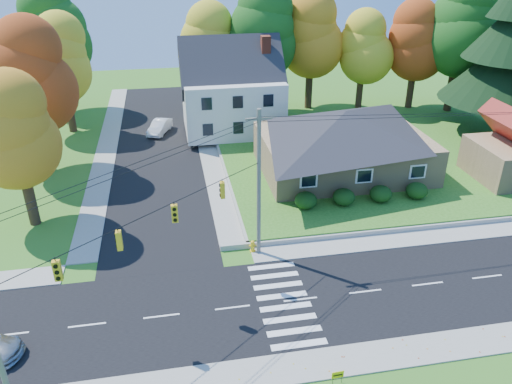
% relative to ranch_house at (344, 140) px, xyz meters
% --- Properties ---
extents(ground, '(120.00, 120.00, 0.00)m').
position_rel_ranch_house_xyz_m(ground, '(-8.00, -16.00, -3.27)').
color(ground, '#3D7923').
extents(road_main, '(90.00, 8.00, 0.02)m').
position_rel_ranch_house_xyz_m(road_main, '(-8.00, -16.00, -3.26)').
color(road_main, black).
rests_on(road_main, ground).
extents(road_cross, '(8.00, 44.00, 0.02)m').
position_rel_ranch_house_xyz_m(road_cross, '(-16.00, 10.00, -3.25)').
color(road_cross, black).
rests_on(road_cross, ground).
extents(sidewalk_north, '(90.00, 2.00, 0.08)m').
position_rel_ranch_house_xyz_m(sidewalk_north, '(-8.00, -11.00, -3.23)').
color(sidewalk_north, '#9C9A90').
rests_on(sidewalk_north, ground).
extents(sidewalk_south, '(90.00, 2.00, 0.08)m').
position_rel_ranch_house_xyz_m(sidewalk_south, '(-8.00, -21.00, -3.23)').
color(sidewalk_south, '#9C9A90').
rests_on(sidewalk_south, ground).
extents(lawn, '(30.00, 30.00, 0.50)m').
position_rel_ranch_house_xyz_m(lawn, '(5.00, 5.00, -3.02)').
color(lawn, '#3D7923').
rests_on(lawn, ground).
extents(ranch_house, '(14.60, 10.60, 5.40)m').
position_rel_ranch_house_xyz_m(ranch_house, '(0.00, 0.00, 0.00)').
color(ranch_house, tan).
rests_on(ranch_house, lawn).
extents(colonial_house, '(10.40, 8.40, 9.60)m').
position_rel_ranch_house_xyz_m(colonial_house, '(-7.96, 12.00, 1.32)').
color(colonial_house, silver).
rests_on(colonial_house, lawn).
extents(hedge_row, '(10.70, 1.70, 1.27)m').
position_rel_ranch_house_xyz_m(hedge_row, '(-0.50, -6.20, -2.13)').
color(hedge_row, '#163A10').
rests_on(hedge_row, lawn).
extents(traffic_infrastructure, '(38.10, 10.66, 10.00)m').
position_rel_ranch_house_xyz_m(traffic_infrastructure, '(-8.15, -14.65, 1.88)').
color(traffic_infrastructure, '#666059').
rests_on(traffic_infrastructure, ground).
extents(tree_lot_0, '(6.72, 6.72, 12.51)m').
position_rel_ranch_house_xyz_m(tree_lot_0, '(-10.00, 18.00, 5.04)').
color(tree_lot_0, '#3F2A19').
rests_on(tree_lot_0, lawn).
extents(tree_lot_1, '(7.84, 7.84, 14.60)m').
position_rel_ranch_house_xyz_m(tree_lot_1, '(-4.00, 17.00, 6.35)').
color(tree_lot_1, '#3F2A19').
rests_on(tree_lot_1, lawn).
extents(tree_lot_2, '(7.28, 7.28, 13.56)m').
position_rel_ranch_house_xyz_m(tree_lot_2, '(2.00, 18.00, 5.70)').
color(tree_lot_2, '#3F2A19').
rests_on(tree_lot_2, lawn).
extents(tree_lot_3, '(6.16, 6.16, 11.47)m').
position_rel_ranch_house_xyz_m(tree_lot_3, '(8.00, 17.00, 4.39)').
color(tree_lot_3, '#3F2A19').
rests_on(tree_lot_3, lawn).
extents(tree_lot_4, '(6.72, 6.72, 12.51)m').
position_rel_ranch_house_xyz_m(tree_lot_4, '(14.00, 16.00, 5.04)').
color(tree_lot_4, '#3F2A19').
rests_on(tree_lot_4, lawn).
extents(tree_lot_5, '(8.40, 8.40, 15.64)m').
position_rel_ranch_house_xyz_m(tree_lot_5, '(18.00, 14.00, 7.00)').
color(tree_lot_5, '#3F2A19').
rests_on(tree_lot_5, lawn).
extents(tree_west_0, '(6.16, 6.16, 11.47)m').
position_rel_ranch_house_xyz_m(tree_west_0, '(-25.00, -4.00, 3.89)').
color(tree_west_0, '#3F2A19').
rests_on(tree_west_0, ground).
extents(tree_west_1, '(7.28, 7.28, 13.56)m').
position_rel_ranch_house_xyz_m(tree_west_1, '(-26.00, 6.00, 5.20)').
color(tree_west_1, '#3F2A19').
rests_on(tree_west_1, ground).
extents(tree_west_2, '(6.72, 6.72, 12.51)m').
position_rel_ranch_house_xyz_m(tree_west_2, '(-25.00, 16.00, 4.54)').
color(tree_west_2, '#3F2A19').
rests_on(tree_west_2, ground).
extents(tree_west_3, '(7.84, 7.84, 14.60)m').
position_rel_ranch_house_xyz_m(tree_west_3, '(-27.00, 24.00, 5.85)').
color(tree_west_3, '#3F2A19').
rests_on(tree_west_3, ground).
extents(white_car, '(2.89, 4.46, 1.39)m').
position_rel_ranch_house_xyz_m(white_car, '(-15.70, 13.61, -2.55)').
color(white_car, white).
rests_on(white_car, road_cross).
extents(fire_hydrant, '(0.50, 0.39, 0.88)m').
position_rel_ranch_house_xyz_m(fire_hydrant, '(-9.87, -10.61, -2.84)').
color(fire_hydrant, yellow).
rests_on(fire_hydrant, ground).
extents(yard_sign, '(0.60, 0.06, 0.75)m').
position_rel_ranch_house_xyz_m(yard_sign, '(-7.88, -22.25, -2.73)').
color(yard_sign, black).
rests_on(yard_sign, ground).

